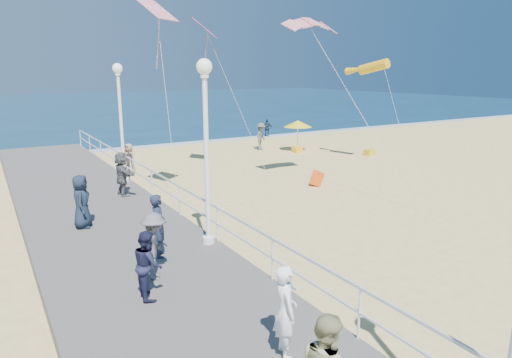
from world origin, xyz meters
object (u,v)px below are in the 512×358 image
spectator_5 (122,174)px  spectator_7 (148,264)px  beach_walker_c (129,158)px  beach_chair_left (297,150)px  woman_holding_toddler (285,311)px  spectator_4 (81,201)px  spectator_0 (159,226)px  toddler_held (288,287)px  spectator_2 (155,246)px  beach_umbrella (298,124)px  beach_walker_b (267,128)px  beach_walker_a (261,136)px  lamp_post_mid (206,134)px  lamp_post_far (120,111)px  box_kite (317,180)px  beach_chair_right (369,153)px

spectator_5 → spectator_7: (-1.86, -8.98, -0.12)m
beach_walker_c → beach_chair_left: bearing=73.6°
woman_holding_toddler → spectator_4: spectator_4 is taller
spectator_0 → spectator_7: (-1.00, -2.12, -0.10)m
spectator_4 → toddler_held: bearing=-150.7°
spectator_5 → spectator_2: bearing=166.5°
woman_holding_toddler → beach_umbrella: bearing=-20.5°
toddler_held → spectator_7: 3.60m
spectator_2 → beach_walker_b: spectator_2 is taller
toddler_held → spectator_5: bearing=14.7°
spectator_7 → beach_walker_a: bearing=-32.0°
spectator_7 → beach_chair_left: (15.30, 15.29, -0.98)m
lamp_post_mid → beach_chair_left: lamp_post_mid is taller
beach_walker_a → lamp_post_far: bearing=168.7°
beach_walker_a → beach_umbrella: size_ratio=0.89×
lamp_post_mid → spectator_7: bearing=-138.1°
beach_walker_b → beach_walker_c: bearing=63.9°
spectator_7 → spectator_0: bearing=-19.1°
spectator_4 → beach_walker_b: spectator_4 is taller
toddler_held → beach_umbrella: (13.99, 18.82, 0.28)m
lamp_post_far → woman_holding_toddler: 14.93m
lamp_post_far → beach_walker_b: 19.04m
beach_walker_a → box_kite: (-3.09, -10.12, -0.65)m
toddler_held → beach_walker_c: bearing=9.1°
beach_walker_b → beach_umbrella: beach_umbrella is taller
spectator_7 → beach_walker_b: (17.57, 22.66, -0.44)m
lamp_post_mid → spectator_2: 3.54m
beach_chair_left → spectator_7: bearing=-135.0°
spectator_0 → beach_chair_right: (17.62, 9.79, -1.08)m
spectator_2 → beach_umbrella: size_ratio=0.78×
spectator_0 → spectator_2: size_ratio=1.05×
lamp_post_mid → woman_holding_toddler: bearing=-101.8°
spectator_5 → beach_umbrella: spectator_5 is taller
lamp_post_mid → box_kite: bearing=32.0°
lamp_post_mid → beach_walker_a: size_ratio=2.80×
lamp_post_mid → beach_walker_b: bearing=53.6°
beach_umbrella → spectator_0: bearing=-137.2°
beach_walker_c → spectator_5: bearing=-37.6°
spectator_7 → beach_chair_left: size_ratio=2.84×
spectator_5 → beach_chair_left: size_ratio=3.29×
beach_walker_b → beach_chair_right: bearing=129.6°
beach_walker_a → beach_umbrella: beach_umbrella is taller
box_kite → beach_chair_right: box_kite is taller
lamp_post_far → beach_walker_b: size_ratio=3.57×
woman_holding_toddler → beach_walker_a: woman_holding_toddler is taller
beach_walker_c → spectator_7: bearing=-33.6°
beach_walker_a → beach_walker_b: size_ratio=1.27×
beach_walker_b → beach_chair_right: (1.05, -10.75, -0.54)m
spectator_7 → beach_walker_c: spectator_7 is taller
spectator_2 → beach_walker_c: size_ratio=1.03×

